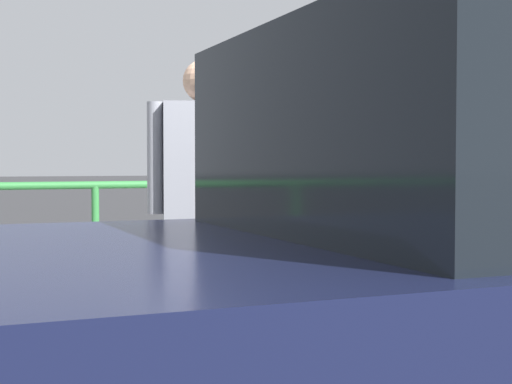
% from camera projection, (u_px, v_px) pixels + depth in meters
% --- Properties ---
extents(sidewalk_curb, '(36.00, 2.80, 0.13)m').
position_uv_depth(sidewalk_curb, '(286.00, 343.00, 5.34)').
color(sidewalk_curb, '#ADA8A0').
rests_on(sidewalk_curb, ground).
extents(parking_meter, '(0.18, 0.19, 1.48)m').
position_uv_depth(parking_meter, '(304.00, 187.00, 4.28)').
color(parking_meter, slate).
rests_on(parking_meter, sidewalk_curb).
extents(pedestrian_at_meter, '(0.73, 0.50, 1.79)m').
position_uv_depth(pedestrian_at_meter, '(204.00, 193.00, 4.27)').
color(pedestrian_at_meter, slate).
rests_on(pedestrian_at_meter, sidewalk_curb).
extents(background_railing, '(24.06, 0.06, 1.07)m').
position_uv_depth(background_railing, '(223.00, 215.00, 6.44)').
color(background_railing, '#2D7A38').
rests_on(background_railing, sidewalk_curb).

